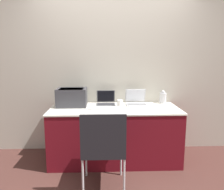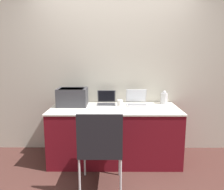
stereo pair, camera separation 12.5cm
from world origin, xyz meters
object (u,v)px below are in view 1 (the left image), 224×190
at_px(printer, 72,97).
at_px(coffee_cup, 120,103).
at_px(laptop_right, 136,101).
at_px(external_keyboard, 106,108).
at_px(metal_pitcher, 163,98).
at_px(laptop_left, 106,101).
at_px(chair, 103,145).

relative_size(printer, coffee_cup, 4.07).
height_order(laptop_right, external_keyboard, laptop_right).
distance_m(printer, metal_pitcher, 1.40).
height_order(printer, laptop_right, printer).
distance_m(printer, laptop_left, 0.51).
relative_size(printer, chair, 0.46).
xyz_separation_m(laptop_right, metal_pitcher, (0.43, 0.08, 0.04)).
height_order(laptop_right, metal_pitcher, laptop_right).
distance_m(external_keyboard, coffee_cup, 0.23).
bearing_deg(metal_pitcher, external_keyboard, -160.03).
xyz_separation_m(laptop_right, coffee_cup, (-0.26, -0.16, 0.00)).
relative_size(coffee_cup, chair, 0.11).
distance_m(laptop_right, chair, 1.12).
distance_m(laptop_left, laptop_right, 0.46).
xyz_separation_m(printer, laptop_right, (0.96, 0.07, -0.09)).
relative_size(laptop_left, external_keyboard, 0.60).
relative_size(printer, metal_pitcher, 2.07).
bearing_deg(printer, laptop_right, 4.26).
height_order(external_keyboard, metal_pitcher, metal_pitcher).
distance_m(laptop_left, coffee_cup, 0.26).
bearing_deg(laptop_left, external_keyboard, -90.86).
bearing_deg(coffee_cup, chair, -106.54).
height_order(laptop_left, coffee_cup, laptop_left).
bearing_deg(laptop_left, laptop_right, -1.75).
distance_m(coffee_cup, metal_pitcher, 0.73).
distance_m(laptop_right, external_keyboard, 0.53).
xyz_separation_m(printer, external_keyboard, (0.49, -0.18, -0.13)).
relative_size(laptop_right, chair, 0.34).
relative_size(laptop_left, coffee_cup, 2.67).
bearing_deg(printer, coffee_cup, -6.92).
distance_m(metal_pitcher, chair, 1.43).
bearing_deg(laptop_left, coffee_cup, -40.23).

